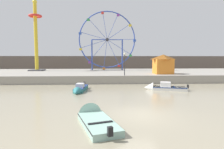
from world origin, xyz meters
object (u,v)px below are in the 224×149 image
at_px(motorboat_seafoam, 93,118).
at_px(promenade_lamp_near, 125,60).
at_px(drop_tower_yellow_tower, 36,35).
at_px(motorboat_pale_grey, 161,87).
at_px(motorboat_teal_painted, 80,89).
at_px(carnival_booth_orange_canopy, 163,64).
at_px(ferris_wheel_blue_frame, 107,41).

distance_m(motorboat_seafoam, promenade_lamp_near, 17.56).
distance_m(drop_tower_yellow_tower, promenade_lamp_near, 21.18).
distance_m(motorboat_pale_grey, promenade_lamp_near, 7.65).
xyz_separation_m(motorboat_pale_grey, drop_tower_yellow_tower, (-20.63, 17.64, 8.22)).
bearing_deg(motorboat_teal_painted, motorboat_seafoam, 16.20).
xyz_separation_m(motorboat_teal_painted, promenade_lamp_near, (5.94, 6.50, 3.19)).
bearing_deg(carnival_booth_orange_canopy, ferris_wheel_blue_frame, 128.76).
bearing_deg(motorboat_pale_grey, motorboat_seafoam, 71.58).
distance_m(ferris_wheel_blue_frame, carnival_booth_orange_canopy, 14.32).
bearing_deg(motorboat_seafoam, promenade_lamp_near, -30.53).
height_order(motorboat_teal_painted, ferris_wheel_blue_frame, ferris_wheel_blue_frame).
xyz_separation_m(motorboat_pale_grey, motorboat_seafoam, (-7.73, -10.98, -0.08)).
relative_size(carnival_booth_orange_canopy, promenade_lamp_near, 0.97).
xyz_separation_m(motorboat_pale_grey, ferris_wheel_blue_frame, (-6.04, 18.67, 7.26)).
bearing_deg(motorboat_seafoam, drop_tower_yellow_tower, 6.93).
distance_m(motorboat_teal_painted, promenade_lamp_near, 9.36).
xyz_separation_m(ferris_wheel_blue_frame, carnival_booth_orange_canopy, (8.98, -10.13, -4.66)).
relative_size(ferris_wheel_blue_frame, carnival_booth_orange_canopy, 3.80).
bearing_deg(promenade_lamp_near, motorboat_pale_grey, -56.89).
bearing_deg(motorboat_teal_painted, carnival_booth_orange_canopy, 131.26).
distance_m(carnival_booth_orange_canopy, promenade_lamp_near, 7.29).
bearing_deg(motorboat_pale_grey, promenade_lamp_near, -40.17).
relative_size(motorboat_teal_painted, promenade_lamp_near, 1.53).
bearing_deg(motorboat_teal_painted, promenade_lamp_near, 142.79).
distance_m(motorboat_pale_grey, ferris_wheel_blue_frame, 20.92).
bearing_deg(motorboat_pale_grey, carnival_booth_orange_canopy, -92.29).
xyz_separation_m(motorboat_seafoam, motorboat_teal_painted, (-2.00, 10.30, 0.10)).
height_order(ferris_wheel_blue_frame, carnival_booth_orange_canopy, ferris_wheel_blue_frame).
bearing_deg(motorboat_seafoam, motorboat_pale_grey, -52.48).
height_order(motorboat_seafoam, drop_tower_yellow_tower, drop_tower_yellow_tower).
bearing_deg(ferris_wheel_blue_frame, motorboat_pale_grey, -72.06).
relative_size(motorboat_seafoam, ferris_wheel_blue_frame, 0.40).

